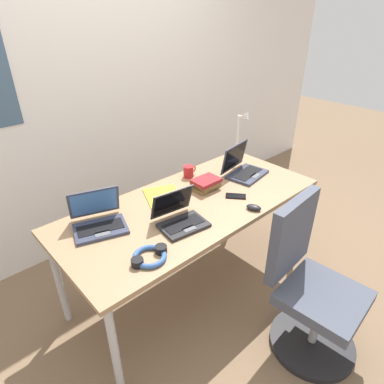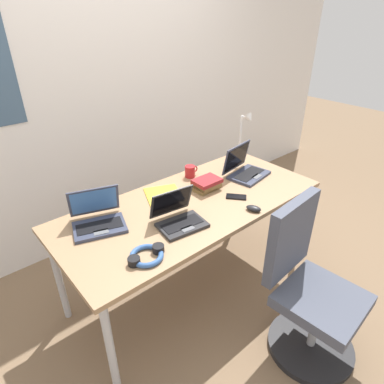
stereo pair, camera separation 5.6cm
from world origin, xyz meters
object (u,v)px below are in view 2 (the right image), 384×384
Objects in this scene: laptop_center at (245,169)px; paper_folder_back_right at (164,197)px; laptop_near_lamp at (98,219)px; coffee_mug at (190,171)px; desk_lamp at (244,136)px; office_chair at (308,295)px; computer_mouse at (254,208)px; headphones at (147,255)px; cell_phone at (236,197)px; laptop_near_mouse at (179,218)px; book_stack at (207,184)px.

paper_folder_back_right is (-0.67, 0.13, -0.04)m from laptop_center.
laptop_near_lamp reaches higher than coffee_mug.
office_chair is (-0.60, -1.09, -0.54)m from desk_lamp.
laptop_center is at bearing 25.07° from computer_mouse.
office_chair reaches higher than laptop_near_lamp.
cell_phone is at bearing 8.26° from headphones.
office_chair is at bearing -91.84° from coffee_mug.
laptop_center is (0.79, 0.18, 0.00)m from laptop_near_mouse.
coffee_mug reaches higher than paper_folder_back_right.
office_chair is at bearing -89.97° from book_stack.
laptop_near_mouse is at bearing -153.62° from book_stack.
headphones is at bearing 148.31° from cell_phone.
desk_lamp is 0.41× the size of office_chair.
desk_lamp is 2.94× the size of cell_phone.
paper_folder_back_right is (0.12, 0.30, -0.04)m from laptop_near_mouse.
computer_mouse reaches higher than paper_folder_back_right.
office_chair is (-0.04, -1.11, -0.39)m from coffee_mug.
laptop_near_lamp is 3.82× the size of computer_mouse.
headphones is (-0.81, -0.12, 0.01)m from cell_phone.
book_stack is (0.74, 0.34, 0.02)m from headphones.
cell_phone is at bearing -85.63° from coffee_mug.
coffee_mug is (0.77, 0.56, 0.03)m from headphones.
laptop_center is at bearing -10.85° from paper_folder_back_right.
coffee_mug is at bearing 43.23° from laptop_near_mouse.
office_chair is at bearing -58.41° from laptop_near_mouse.
laptop_center reaches higher than book_stack.
book_stack is at bearing 90.03° from office_chair.
laptop_near_lamp is 1.17m from laptop_center.
paper_folder_back_right is at bearing -173.46° from desk_lamp.
laptop_near_mouse is 0.89m from office_chair.
book_stack is at bearing -6.57° from laptop_near_lamp.
laptop_near_lamp is 0.96m from computer_mouse.
computer_mouse is 0.60m from office_chair.
laptop_near_mouse is 2.24× the size of cell_phone.
headphones is at bearing -144.19° from coffee_mug.
office_chair is at bearing -118.84° from desk_lamp.
laptop_center is 0.36m from cell_phone.
cell_phone is at bearing 84.06° from office_chair.
laptop_center is 0.37m from book_stack.
book_stack reaches higher than paper_folder_back_right.
headphones is 0.62m from paper_folder_back_right.
laptop_center reaches higher than coffee_mug.
laptop_near_lamp is at bearing -179.27° from paper_folder_back_right.
book_stack is at bearing 175.14° from laptop_center.
laptop_center reaches higher than laptop_near_mouse.
desk_lamp is at bearing 21.82° from laptop_near_mouse.
laptop_near_lamp is 0.43m from headphones.
paper_folder_back_right is 1.09m from office_chair.
office_chair is (0.00, -0.89, -0.38)m from book_stack.
headphones is 0.22× the size of office_chair.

